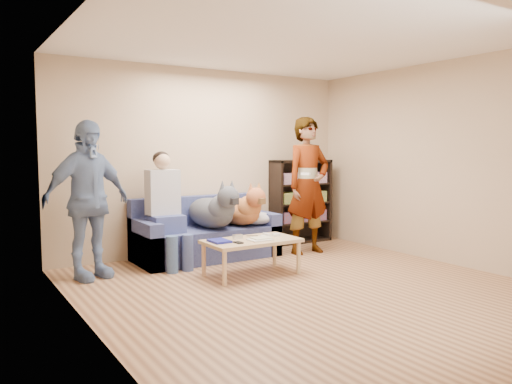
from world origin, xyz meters
TOP-DOWN VIEW (x-y plane):
  - ground at (0.00, 0.00)m, footprint 5.00×5.00m
  - ceiling at (0.00, 0.00)m, footprint 5.00×5.00m
  - wall_back at (0.00, 2.50)m, footprint 4.50×0.00m
  - wall_left at (-2.25, 0.00)m, footprint 0.00×5.00m
  - wall_right at (2.25, 0.00)m, footprint 0.00×5.00m
  - blanket at (0.45, 1.87)m, footprint 0.48×0.40m
  - person_standing_right at (1.13, 1.60)m, footprint 0.70×0.46m
  - person_standing_left at (-1.86, 1.82)m, footprint 1.14×0.75m
  - held_controller at (0.93, 1.40)m, footprint 0.09×0.14m
  - notebook_blue at (-0.60, 1.03)m, footprint 0.20×0.26m
  - papers at (-0.15, 0.88)m, footprint 0.26×0.20m
  - magazine at (-0.12, 0.90)m, footprint 0.22×0.17m
  - camera_silver at (-0.32, 1.10)m, footprint 0.11×0.06m
  - controller_a at (0.08, 1.08)m, footprint 0.04×0.13m
  - controller_b at (0.16, 1.00)m, footprint 0.09×0.06m
  - headphone_cup_a at (-0.00, 0.96)m, footprint 0.07×0.07m
  - headphone_cup_b at (-0.00, 1.04)m, footprint 0.07×0.07m
  - pen_orange at (-0.22, 0.82)m, footprint 0.13×0.06m
  - pen_black at (-0.08, 1.16)m, footprint 0.13×0.08m
  - wallet at (-0.45, 0.86)m, footprint 0.07×0.12m
  - sofa at (-0.25, 2.10)m, footprint 1.90×0.85m
  - person_seated at (-0.86, 1.97)m, footprint 0.40×0.73m
  - dog_gray at (-0.21, 1.91)m, footprint 0.46×1.27m
  - dog_tan at (0.23, 1.93)m, footprint 0.43×1.17m
  - coffee_table at (-0.20, 0.98)m, footprint 1.10×0.60m
  - bookshelf at (1.55, 2.33)m, footprint 1.00×0.34m

SIDE VIEW (x-z plane):
  - ground at x=0.00m, z-range 0.00..0.00m
  - sofa at x=-0.25m, z-range -0.13..0.69m
  - coffee_table at x=-0.20m, z-range 0.16..0.58m
  - pen_orange at x=-0.22m, z-range 0.42..0.43m
  - pen_black at x=-0.08m, z-range 0.42..0.43m
  - papers at x=-0.15m, z-range 0.42..0.43m
  - wallet at x=-0.45m, z-range 0.42..0.43m
  - headphone_cup_a at x=0.00m, z-range 0.42..0.44m
  - headphone_cup_b at x=0.00m, z-range 0.42..0.44m
  - notebook_blue at x=-0.60m, z-range 0.42..0.45m
  - controller_a at x=0.08m, z-range 0.42..0.45m
  - controller_b at x=0.16m, z-range 0.42..0.45m
  - magazine at x=-0.12m, z-range 0.43..0.45m
  - camera_silver at x=-0.32m, z-range 0.42..0.47m
  - blanket at x=0.45m, z-range 0.43..0.59m
  - dog_tan at x=0.23m, z-range 0.34..0.96m
  - dog_gray at x=-0.21m, z-range 0.33..1.00m
  - bookshelf at x=1.55m, z-range 0.03..1.33m
  - person_seated at x=-0.86m, z-range 0.04..1.51m
  - person_standing_left at x=-1.86m, z-range 0.00..1.80m
  - person_standing_right at x=1.13m, z-range 0.00..1.92m
  - held_controller at x=0.93m, z-range 1.12..1.15m
  - wall_back at x=0.00m, z-range -0.95..3.55m
  - wall_left at x=-2.25m, z-range -1.20..3.80m
  - wall_right at x=2.25m, z-range -1.20..3.80m
  - ceiling at x=0.00m, z-range 2.60..2.60m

